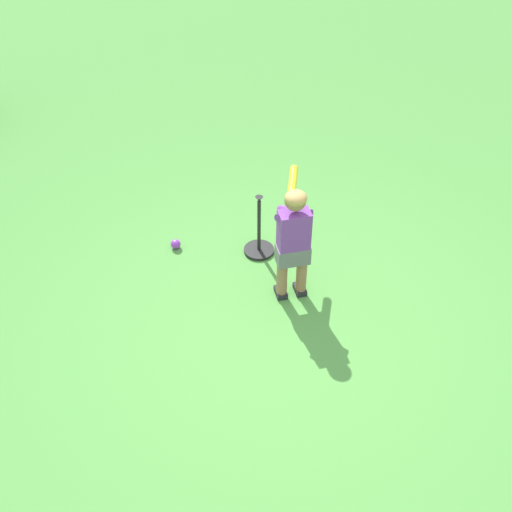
# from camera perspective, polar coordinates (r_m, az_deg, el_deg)

# --- Properties ---
(ground_plane) EXTENTS (40.00, 40.00, 0.00)m
(ground_plane) POSITION_cam_1_polar(r_m,az_deg,el_deg) (5.23, 1.87, -6.73)
(ground_plane) COLOR #519942
(child_batter) EXTENTS (0.77, 0.32, 1.08)m
(child_batter) POSITION_cam_1_polar(r_m,az_deg,el_deg) (5.13, 3.33, 2.03)
(child_batter) COLOR #232328
(child_batter) RESTS_ON ground
(play_ball_by_bucket) EXTENTS (0.09, 0.09, 0.09)m
(play_ball_by_bucket) POSITION_cam_1_polar(r_m,az_deg,el_deg) (6.01, -7.14, 1.05)
(play_ball_by_bucket) COLOR purple
(play_ball_by_bucket) RESTS_ON ground
(batting_tee) EXTENTS (0.28, 0.28, 0.62)m
(batting_tee) POSITION_cam_1_polar(r_m,az_deg,el_deg) (5.89, 0.26, 1.18)
(batting_tee) COLOR black
(batting_tee) RESTS_ON ground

